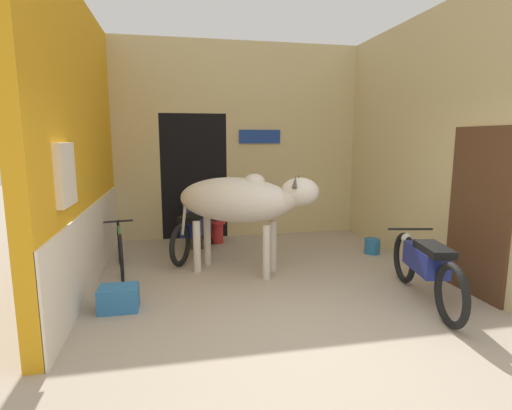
{
  "coord_description": "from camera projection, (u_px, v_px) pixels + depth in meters",
  "views": [
    {
      "loc": [
        -1.27,
        -3.37,
        1.95
      ],
      "look_at": [
        -0.17,
        2.01,
        1.04
      ],
      "focal_mm": 28.0,
      "sensor_mm": 36.0,
      "label": 1
    }
  ],
  "objects": [
    {
      "name": "plastic_stool",
      "position": [
        217.0,
        231.0,
        7.53
      ],
      "size": [
        0.34,
        0.34,
        0.41
      ],
      "color": "red",
      "rests_on": "ground_plane"
    },
    {
      "name": "ground_plane",
      "position": [
        315.0,
        344.0,
        3.83
      ],
      "size": [
        30.0,
        30.0,
        0.0
      ],
      "primitive_type": "plane",
      "color": "tan"
    },
    {
      "name": "wall_right_with_door",
      "position": [
        423.0,
        144.0,
        6.12
      ],
      "size": [
        0.22,
        4.46,
        3.79
      ],
      "color": "#D1BC84",
      "rests_on": "ground_plane"
    },
    {
      "name": "shopkeeper_seated",
      "position": [
        194.0,
        215.0,
        7.19
      ],
      "size": [
        0.4,
        0.33,
        1.14
      ],
      "color": "brown",
      "rests_on": "ground_plane"
    },
    {
      "name": "motorcycle_far",
      "position": [
        196.0,
        229.0,
        6.73
      ],
      "size": [
        0.94,
        1.76,
        0.77
      ],
      "color": "black",
      "rests_on": "ground_plane"
    },
    {
      "name": "wall_back_with_doorway",
      "position": [
        220.0,
        155.0,
        8.06
      ],
      "size": [
        4.79,
        0.93,
        3.79
      ],
      "color": "#D1BC84",
      "rests_on": "ground_plane"
    },
    {
      "name": "wall_left_shopfront",
      "position": [
        79.0,
        148.0,
        5.18
      ],
      "size": [
        0.25,
        4.46,
        3.79
      ],
      "color": "orange",
      "rests_on": "ground_plane"
    },
    {
      "name": "bucket",
      "position": [
        372.0,
        246.0,
        6.84
      ],
      "size": [
        0.26,
        0.26,
        0.26
      ],
      "color": "#23669E",
      "rests_on": "ground_plane"
    },
    {
      "name": "bicycle",
      "position": [
        120.0,
        249.0,
        5.87
      ],
      "size": [
        0.44,
        1.69,
        0.7
      ],
      "color": "black",
      "rests_on": "ground_plane"
    },
    {
      "name": "motorcycle_near",
      "position": [
        425.0,
        265.0,
        4.78
      ],
      "size": [
        0.63,
        1.99,
        0.79
      ],
      "color": "black",
      "rests_on": "ground_plane"
    },
    {
      "name": "crate",
      "position": [
        119.0,
        298.0,
        4.58
      ],
      "size": [
        0.44,
        0.32,
        0.28
      ],
      "color": "teal",
      "rests_on": "ground_plane"
    },
    {
      "name": "cow",
      "position": [
        242.0,
        201.0,
        5.75
      ],
      "size": [
        2.07,
        1.43,
        1.47
      ],
      "color": "beige",
      "rests_on": "ground_plane"
    }
  ]
}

